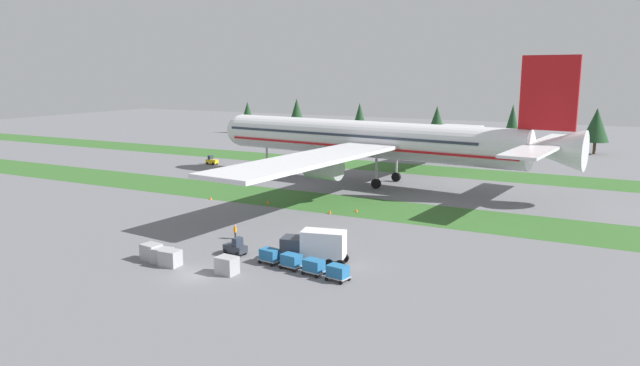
{
  "coord_description": "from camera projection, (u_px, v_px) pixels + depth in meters",
  "views": [
    {
      "loc": [
        36.16,
        -42.81,
        19.74
      ],
      "look_at": [
        -1.91,
        30.42,
        4.0
      ],
      "focal_mm": 32.64,
      "sensor_mm": 36.0,
      "label": 1
    }
  ],
  "objects": [
    {
      "name": "grass_strip_near",
      "position": [
        345.0,
        205.0,
        87.88
      ],
      "size": [
        320.0,
        12.46,
        0.01
      ],
      "primitive_type": "cube",
      "color": "#336028",
      "rests_on": "ground"
    },
    {
      "name": "cargo_dolly_fourth",
      "position": [
        338.0,
        272.0,
        55.79
      ],
      "size": [
        2.41,
        1.84,
        1.55
      ],
      "rotation": [
        0.0,
        0.0,
        1.41
      ],
      "color": "#A3A3A8",
      "rests_on": "ground"
    },
    {
      "name": "cargo_dolly_second",
      "position": [
        291.0,
        260.0,
        59.2
      ],
      "size": [
        2.41,
        1.84,
        1.55
      ],
      "rotation": [
        0.0,
        0.0,
        1.41
      ],
      "color": "#A3A3A8",
      "rests_on": "ground"
    },
    {
      "name": "baggage_tug",
      "position": [
        236.0,
        247.0,
        63.89
      ],
      "size": [
        2.78,
        1.7,
        1.97
      ],
      "rotation": [
        0.0,
        0.0,
        1.41
      ],
      "color": "#2D333D",
      "rests_on": "ground"
    },
    {
      "name": "ground_plane",
      "position": [
        195.0,
        276.0,
        57.4
      ],
      "size": [
        400.0,
        400.0,
        0.0
      ],
      "primitive_type": "plane",
      "color": "slate"
    },
    {
      "name": "taxiway_marker_1",
      "position": [
        268.0,
        202.0,
        88.4
      ],
      "size": [
        0.44,
        0.44,
        0.67
      ],
      "primitive_type": "cone",
      "color": "orange",
      "rests_on": "ground"
    },
    {
      "name": "airliner",
      "position": [
        376.0,
        140.0,
        103.35
      ],
      "size": [
        68.9,
        84.78,
        22.26
      ],
      "rotation": [
        0.0,
        0.0,
        1.47
      ],
      "color": "silver",
      "rests_on": "ground"
    },
    {
      "name": "uld_container_1",
      "position": [
        170.0,
        258.0,
        60.12
      ],
      "size": [
        2.08,
        1.7,
        1.69
      ],
      "primitive_type": "cube",
      "rotation": [
        0.0,
        0.0,
        0.05
      ],
      "color": "#A3A3A8",
      "rests_on": "ground"
    },
    {
      "name": "taxiway_marker_2",
      "position": [
        211.0,
        198.0,
        91.73
      ],
      "size": [
        0.44,
        0.44,
        0.47
      ],
      "primitive_type": "cone",
      "color": "orange",
      "rests_on": "ground"
    },
    {
      "name": "cargo_dolly_third",
      "position": [
        314.0,
        266.0,
        57.5
      ],
      "size": [
        2.41,
        1.84,
        1.55
      ],
      "rotation": [
        0.0,
        0.0,
        1.41
      ],
      "color": "#A3A3A8",
      "rests_on": "ground"
    },
    {
      "name": "taxiway_marker_0",
      "position": [
        330.0,
        212.0,
        82.58
      ],
      "size": [
        0.44,
        0.44,
        0.54
      ],
      "primitive_type": "cone",
      "color": "orange",
      "rests_on": "ground"
    },
    {
      "name": "ground_crew_marshaller",
      "position": [
        235.0,
        231.0,
        69.9
      ],
      "size": [
        0.39,
        0.46,
        1.74
      ],
      "rotation": [
        0.0,
        0.0,
        5.39
      ],
      "color": "black",
      "rests_on": "ground"
    },
    {
      "name": "grass_strip_far",
      "position": [
        421.0,
        169.0,
        120.05
      ],
      "size": [
        320.0,
        12.46,
        0.01
      ],
      "primitive_type": "cube",
      "color": "#336028",
      "rests_on": "ground"
    },
    {
      "name": "cargo_dolly_lead",
      "position": [
        270.0,
        255.0,
        60.91
      ],
      "size": [
        2.41,
        1.84,
        1.55
      ],
      "rotation": [
        0.0,
        0.0,
        1.41
      ],
      "color": "#A3A3A8",
      "rests_on": "ground"
    },
    {
      "name": "uld_container_3",
      "position": [
        227.0,
        265.0,
        57.73
      ],
      "size": [
        2.07,
        1.69,
        1.76
      ],
      "primitive_type": "cube",
      "rotation": [
        0.0,
        0.0,
        -0.05
      ],
      "color": "#A3A3A8",
      "rests_on": "ground"
    },
    {
      "name": "uld_container_0",
      "position": [
        162.0,
        255.0,
        61.1
      ],
      "size": [
        2.17,
        1.82,
        1.6
      ],
      "primitive_type": "cube",
      "rotation": [
        0.0,
        0.0,
        0.11
      ],
      "color": "#A3A3A8",
      "rests_on": "ground"
    },
    {
      "name": "uld_container_2",
      "position": [
        151.0,
        252.0,
        62.01
      ],
      "size": [
        2.19,
        1.85,
        1.76
      ],
      "primitive_type": "cube",
      "rotation": [
        0.0,
        0.0,
        -0.13
      ],
      "color": "#A3A3A8",
      "rests_on": "ground"
    },
    {
      "name": "taxiway_marker_3",
      "position": [
        357.0,
        210.0,
        83.55
      ],
      "size": [
        0.44,
        0.44,
        0.47
      ],
      "primitive_type": "cone",
      "color": "orange",
      "rests_on": "ground"
    },
    {
      "name": "pushback_tractor",
      "position": [
        212.0,
        161.0,
        126.61
      ],
      "size": [
        2.72,
        1.57,
        1.97
      ],
      "rotation": [
        0.0,
        0.0,
        4.61
      ],
      "color": "yellow",
      "rests_on": "ground"
    },
    {
      "name": "catering_truck",
      "position": [
        315.0,
        245.0,
        60.75
      ],
      "size": [
        7.29,
        3.79,
        3.58
      ],
      "rotation": [
        0.0,
        0.0,
        1.8
      ],
      "color": "#2D333D",
      "rests_on": "ground"
    },
    {
      "name": "distant_tree_line",
      "position": [
        464.0,
        120.0,
        156.27
      ],
      "size": [
        149.33,
        9.2,
        11.88
      ],
      "color": "#4C3823",
      "rests_on": "ground"
    }
  ]
}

